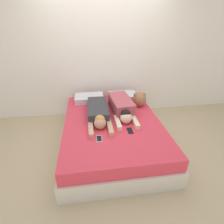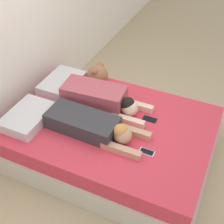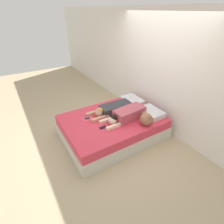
{
  "view_description": "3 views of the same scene",
  "coord_description": "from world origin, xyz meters",
  "px_view_note": "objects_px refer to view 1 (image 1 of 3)",
  "views": [
    {
      "loc": [
        -0.35,
        -2.43,
        1.92
      ],
      "look_at": [
        0.0,
        0.0,
        0.61
      ],
      "focal_mm": 28.0,
      "sensor_mm": 36.0,
      "label": 1
    },
    {
      "loc": [
        -2.25,
        -1.03,
        2.68
      ],
      "look_at": [
        0.0,
        0.0,
        0.61
      ],
      "focal_mm": 50.0,
      "sensor_mm": 36.0,
      "label": 2
    },
    {
      "loc": [
        2.76,
        -1.7,
        2.54
      ],
      "look_at": [
        0.0,
        0.0,
        0.61
      ],
      "focal_mm": 28.0,
      "sensor_mm": 36.0,
      "label": 3
    }
  ],
  "objects_px": {
    "pillow_head_left": "(89,98)",
    "person_left": "(98,113)",
    "bed": "(112,132)",
    "cell_phone_right": "(130,131)",
    "plush_toy": "(139,99)",
    "pillow_head_right": "(123,96)",
    "person_right": "(122,107)",
    "cell_phone_left": "(99,139)"
  },
  "relations": [
    {
      "from": "bed",
      "to": "person_left",
      "type": "bearing_deg",
      "value": 148.87
    },
    {
      "from": "pillow_head_left",
      "to": "cell_phone_right",
      "type": "relative_size",
      "value": 3.71
    },
    {
      "from": "person_right",
      "to": "pillow_head_left",
      "type": "bearing_deg",
      "value": 132.63
    },
    {
      "from": "cell_phone_left",
      "to": "bed",
      "type": "bearing_deg",
      "value": 62.75
    },
    {
      "from": "bed",
      "to": "person_right",
      "type": "distance_m",
      "value": 0.46
    },
    {
      "from": "pillow_head_left",
      "to": "person_right",
      "type": "xyz_separation_m",
      "value": [
        0.55,
        -0.6,
        0.06
      ]
    },
    {
      "from": "person_left",
      "to": "cell_phone_right",
      "type": "height_order",
      "value": "person_left"
    },
    {
      "from": "pillow_head_left",
      "to": "person_right",
      "type": "distance_m",
      "value": 0.81
    },
    {
      "from": "bed",
      "to": "cell_phone_right",
      "type": "bearing_deg",
      "value": -57.91
    },
    {
      "from": "person_right",
      "to": "plush_toy",
      "type": "xyz_separation_m",
      "value": [
        0.38,
        0.23,
        0.02
      ]
    },
    {
      "from": "bed",
      "to": "plush_toy",
      "type": "distance_m",
      "value": 0.83
    },
    {
      "from": "cell_phone_left",
      "to": "cell_phone_right",
      "type": "bearing_deg",
      "value": 16.06
    },
    {
      "from": "pillow_head_right",
      "to": "plush_toy",
      "type": "relative_size",
      "value": 2.07
    },
    {
      "from": "pillow_head_left",
      "to": "cell_phone_left",
      "type": "relative_size",
      "value": 3.71
    },
    {
      "from": "cell_phone_right",
      "to": "plush_toy",
      "type": "xyz_separation_m",
      "value": [
        0.37,
        0.81,
        0.13
      ]
    },
    {
      "from": "cell_phone_right",
      "to": "pillow_head_right",
      "type": "bearing_deg",
      "value": 83.89
    },
    {
      "from": "pillow_head_right",
      "to": "cell_phone_left",
      "type": "height_order",
      "value": "pillow_head_right"
    },
    {
      "from": "cell_phone_left",
      "to": "person_left",
      "type": "bearing_deg",
      "value": 86.46
    },
    {
      "from": "person_left",
      "to": "pillow_head_left",
      "type": "bearing_deg",
      "value": 100.82
    },
    {
      "from": "bed",
      "to": "cell_phone_left",
      "type": "xyz_separation_m",
      "value": [
        -0.25,
        -0.48,
        0.24
      ]
    },
    {
      "from": "person_right",
      "to": "plush_toy",
      "type": "height_order",
      "value": "plush_toy"
    },
    {
      "from": "pillow_head_right",
      "to": "person_right",
      "type": "distance_m",
      "value": 0.62
    },
    {
      "from": "cell_phone_right",
      "to": "plush_toy",
      "type": "distance_m",
      "value": 0.9
    },
    {
      "from": "person_right",
      "to": "cell_phone_left",
      "type": "height_order",
      "value": "person_right"
    },
    {
      "from": "pillow_head_left",
      "to": "cell_phone_left",
      "type": "xyz_separation_m",
      "value": [
        0.1,
        -1.3,
        -0.05
      ]
    },
    {
      "from": "pillow_head_left",
      "to": "pillow_head_right",
      "type": "relative_size",
      "value": 1.0
    },
    {
      "from": "pillow_head_left",
      "to": "person_left",
      "type": "relative_size",
      "value": 0.52
    },
    {
      "from": "cell_phone_left",
      "to": "plush_toy",
      "type": "distance_m",
      "value": 1.26
    },
    {
      "from": "pillow_head_left",
      "to": "cell_phone_left",
      "type": "bearing_deg",
      "value": -85.83
    },
    {
      "from": "pillow_head_left",
      "to": "cell_phone_right",
      "type": "distance_m",
      "value": 1.3
    },
    {
      "from": "pillow_head_right",
      "to": "person_left",
      "type": "xyz_separation_m",
      "value": [
        -0.55,
        -0.7,
        0.03
      ]
    },
    {
      "from": "cell_phone_left",
      "to": "plush_toy",
      "type": "bearing_deg",
      "value": 48.53
    },
    {
      "from": "bed",
      "to": "pillow_head_left",
      "type": "xyz_separation_m",
      "value": [
        -0.34,
        0.82,
        0.29
      ]
    },
    {
      "from": "person_right",
      "to": "cell_phone_right",
      "type": "bearing_deg",
      "value": -88.81
    },
    {
      "from": "pillow_head_right",
      "to": "person_left",
      "type": "height_order",
      "value": "person_left"
    },
    {
      "from": "cell_phone_right",
      "to": "plush_toy",
      "type": "bearing_deg",
      "value": 65.61
    },
    {
      "from": "pillow_head_left",
      "to": "person_right",
      "type": "height_order",
      "value": "person_right"
    },
    {
      "from": "pillow_head_left",
      "to": "person_left",
      "type": "distance_m",
      "value": 0.71
    },
    {
      "from": "person_right",
      "to": "cell_phone_left",
      "type": "bearing_deg",
      "value": -122.69
    },
    {
      "from": "pillow_head_left",
      "to": "person_left",
      "type": "xyz_separation_m",
      "value": [
        0.13,
        -0.7,
        0.03
      ]
    },
    {
      "from": "person_right",
      "to": "cell_phone_right",
      "type": "distance_m",
      "value": 0.58
    },
    {
      "from": "pillow_head_left",
      "to": "pillow_head_right",
      "type": "xyz_separation_m",
      "value": [
        0.69,
        0.0,
        0.0
      ]
    }
  ]
}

